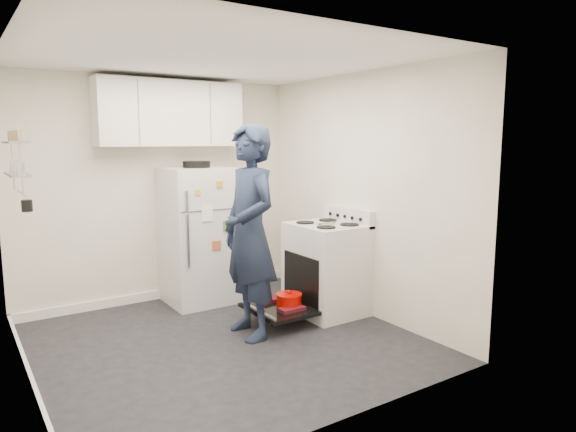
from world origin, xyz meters
TOP-DOWN VIEW (x-y plane):
  - room at (-0.03, 0.03)m, footprint 3.21×3.21m
  - electric_range at (1.26, 0.15)m, footprint 0.66×0.76m
  - open_oven_door at (0.71, 0.13)m, footprint 0.55×0.70m
  - refrigerator at (0.31, 1.25)m, footprint 0.72×0.74m
  - upper_cabinets at (0.10, 1.43)m, footprint 1.60×0.33m
  - wall_shelf_rack at (-1.52, 0.49)m, footprint 0.14×0.60m
  - person at (0.28, 0.03)m, footprint 0.49×0.73m

SIDE VIEW (x-z plane):
  - open_oven_door at x=0.71m, z-range 0.07..0.29m
  - electric_range at x=1.26m, z-range -0.08..1.02m
  - refrigerator at x=0.31m, z-range -0.03..1.56m
  - person at x=0.28m, z-range 0.00..1.96m
  - room at x=-0.03m, z-range -0.05..2.46m
  - wall_shelf_rack at x=-1.52m, z-range 1.37..1.98m
  - upper_cabinets at x=0.10m, z-range 1.75..2.45m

